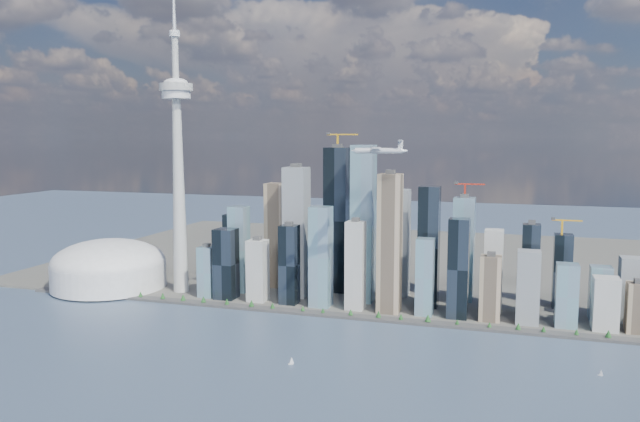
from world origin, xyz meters
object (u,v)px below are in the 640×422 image
(needle_tower, at_px, (178,158))
(dome_stadium, at_px, (109,267))
(sailboat_east, at_px, (601,374))
(sailboat_west, at_px, (291,362))
(airplane, at_px, (379,150))

(needle_tower, relative_size, dome_stadium, 2.75)
(needle_tower, relative_size, sailboat_east, 66.19)
(dome_stadium, relative_size, sailboat_west, 20.03)
(sailboat_east, bearing_deg, needle_tower, -174.31)
(dome_stadium, distance_m, sailboat_west, 513.32)
(dome_stadium, height_order, airplane, airplane)
(airplane, bearing_deg, sailboat_west, -126.25)
(dome_stadium, xyz_separation_m, sailboat_west, (441.60, -259.17, -36.23))
(needle_tower, relative_size, sailboat_west, 55.14)
(sailboat_west, bearing_deg, airplane, 45.39)
(needle_tower, xyz_separation_m, dome_stadium, (-140.00, -10.00, -196.40))
(needle_tower, height_order, sailboat_east, needle_tower)
(airplane, height_order, sailboat_west, airplane)
(sailboat_west, relative_size, sailboat_east, 1.20)
(dome_stadium, relative_size, airplane, 2.63)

